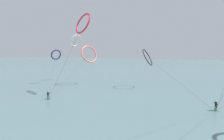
{
  "coord_description": "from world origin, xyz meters",
  "views": [
    {
      "loc": [
        8.62,
        -2.4,
        9.89
      ],
      "look_at": [
        0.0,
        20.78,
        7.05
      ],
      "focal_mm": 26.85,
      "sensor_mm": 36.0,
      "label": 1
    }
  ],
  "objects": [
    {
      "name": "kite_coral",
      "position": [
        -14.82,
        41.37,
        8.96
      ],
      "size": [
        4.51,
        20.16,
        11.53
      ],
      "rotation": [
        0.0,
        0.0,
        1.11
      ],
      "color": "#EA7260",
      "rests_on": "ground"
    },
    {
      "name": "sea_water",
      "position": [
        0.0,
        105.78,
        0.04
      ],
      "size": [
        400.0,
        200.0,
        0.08
      ],
      "primitive_type": "cube",
      "color": "slate",
      "rests_on": "ground"
    },
    {
      "name": "kite_crimson",
      "position": [
        -11.24,
        31.96,
        16.11
      ],
      "size": [
        6.71,
        10.07,
        18.56
      ],
      "rotation": [
        0.0,
        0.0,
        5.79
      ],
      "color": "red",
      "rests_on": "ground"
    },
    {
      "name": "surfer_teal",
      "position": [
        -15.12,
        24.15,
        0.82
      ],
      "size": [
        1.4,
        0.63,
        1.7
      ],
      "rotation": [
        0.0,
        0.0,
        3.37
      ],
      "color": "teal",
      "rests_on": "ground"
    },
    {
      "name": "kite_ivory",
      "position": [
        -22.18,
        45.88,
        13.26
      ],
      "size": [
        8.72,
        24.04,
        15.19
      ],
      "rotation": [
        0.0,
        0.0,
        4.36
      ],
      "color": "silver",
      "rests_on": "ground"
    },
    {
      "name": "kite_charcoal",
      "position": [
        1.92,
        42.96,
        8.14
      ],
      "size": [
        14.92,
        17.1,
        10.42
      ],
      "rotation": [
        0.0,
        0.0,
        1.5
      ],
      "color": "black",
      "rests_on": "ground"
    },
    {
      "name": "surfer_emerald",
      "position": [
        15.33,
        28.48,
        0.82
      ],
      "size": [
        1.4,
        0.69,
        1.7
      ],
      "rotation": [
        0.0,
        0.0,
        5.15
      ],
      "color": "#199351",
      "rests_on": "ground"
    },
    {
      "name": "kite_navy",
      "position": [
        -24.6,
        38.83,
        8.74
      ],
      "size": [
        10.74,
        16.42,
        10.34
      ],
      "rotation": [
        0.0,
        0.0,
        4.26
      ],
      "color": "navy",
      "rests_on": "ground"
    }
  ]
}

